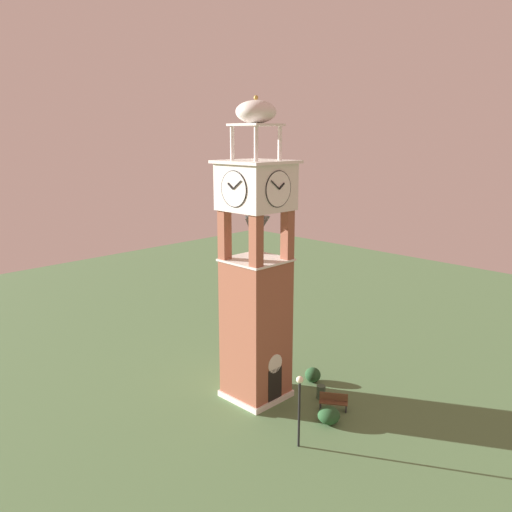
% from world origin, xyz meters
% --- Properties ---
extents(ground, '(80.00, 80.00, 0.00)m').
position_xyz_m(ground, '(0.00, 0.00, 0.00)').
color(ground, '#517547').
extents(clock_tower, '(3.63, 3.63, 17.22)m').
position_xyz_m(clock_tower, '(0.00, -0.00, 7.01)').
color(clock_tower, '#93543D').
rests_on(clock_tower, ground).
extents(park_bench, '(1.25, 1.58, 0.95)m').
position_xyz_m(park_bench, '(1.94, -4.25, 0.48)').
color(park_bench, brown).
rests_on(park_bench, ground).
extents(lamp_post, '(0.36, 0.36, 3.79)m').
position_xyz_m(lamp_post, '(-2.21, -5.19, 2.64)').
color(lamp_post, black).
rests_on(lamp_post, ground).
extents(trash_bin, '(0.52, 0.52, 0.80)m').
position_xyz_m(trash_bin, '(2.49, -2.94, 0.40)').
color(trash_bin, '#38513D').
rests_on(trash_bin, ground).
extents(shrub_near_entry, '(1.20, 1.20, 0.94)m').
position_xyz_m(shrub_near_entry, '(0.59, -4.95, 0.47)').
color(shrub_near_entry, '#234C28').
rests_on(shrub_near_entry, ground).
extents(shrub_left_of_tower, '(0.99, 0.99, 0.93)m').
position_xyz_m(shrub_left_of_tower, '(3.83, -1.24, 0.46)').
color(shrub_left_of_tower, '#234C28').
rests_on(shrub_left_of_tower, ground).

